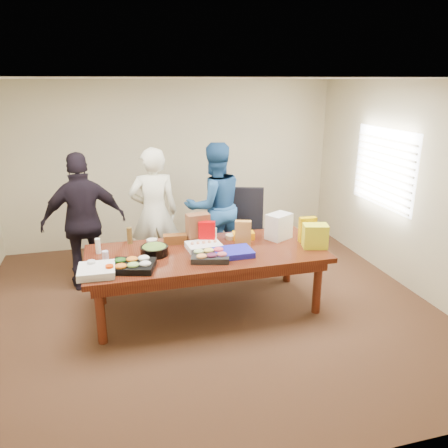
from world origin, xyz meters
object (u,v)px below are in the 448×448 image
object	(u,v)px
person_center	(154,213)
salad_bowl	(154,251)
person_right	(215,206)
sheet_cake	(204,246)
conference_table	(207,280)
office_chair	(251,233)

from	to	relation	value
person_center	salad_bowl	xyz separation A→B (m)	(-0.13, -1.11, -0.12)
person_center	person_right	xyz separation A→B (m)	(0.89, 0.10, 0.01)
person_center	sheet_cake	xyz separation A→B (m)	(0.46, -1.07, -0.14)
conference_table	person_right	distance (m)	1.44
sheet_cake	salad_bowl	bearing A→B (deg)	179.32
conference_table	person_right	xyz separation A→B (m)	(0.42, 1.26, 0.55)
office_chair	sheet_cake	xyz separation A→B (m)	(-0.91, -0.90, 0.22)
office_chair	sheet_cake	bearing A→B (deg)	-115.82
person_right	salad_bowl	size ratio (longest dim) A/B	5.77
office_chair	sheet_cake	world-z (taller)	office_chair
salad_bowl	conference_table	bearing A→B (deg)	-4.66
person_right	salad_bowl	bearing A→B (deg)	41.24
conference_table	salad_bowl	world-z (taller)	salad_bowl
office_chair	person_center	size ratio (longest dim) A/B	0.62
office_chair	salad_bowl	distance (m)	1.79
salad_bowl	person_right	bearing A→B (deg)	49.82
person_center	salad_bowl	distance (m)	1.13
conference_table	office_chair	xyz separation A→B (m)	(0.90, 0.99, 0.19)
conference_table	sheet_cake	xyz separation A→B (m)	(-0.01, 0.09, 0.41)
sheet_cake	office_chair	bearing A→B (deg)	40.16
person_center	office_chair	bearing A→B (deg)	173.87
office_chair	sheet_cake	distance (m)	1.30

